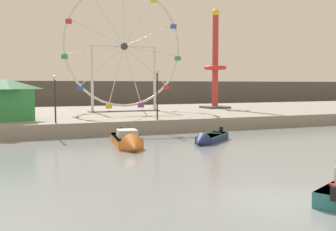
{
  "coord_description": "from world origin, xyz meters",
  "views": [
    {
      "loc": [
        -8.19,
        -10.57,
        3.83
      ],
      "look_at": [
        1.87,
        13.7,
        1.8
      ],
      "focal_mm": 42.98,
      "sensor_mm": 36.0,
      "label": 1
    }
  ],
  "objects": [
    {
      "name": "ferris_wheel_white_frame",
      "position": [
        3.69,
        30.0,
        7.56
      ],
      "size": [
        12.72,
        1.2,
        13.01
      ],
      "color": "silver",
      "rests_on": "quay_promenade"
    },
    {
      "name": "quay_promenade",
      "position": [
        0.0,
        30.26,
        0.51
      ],
      "size": [
        110.0,
        23.17,
        1.02
      ],
      "primitive_type": "cube",
      "color": "gray",
      "rests_on": "ground_plane"
    },
    {
      "name": "promenade_lamp_far",
      "position": [
        3.28,
        19.34,
        3.65
      ],
      "size": [
        0.32,
        0.32,
        4.03
      ],
      "color": "#2D2D33",
      "rests_on": "quay_promenade"
    },
    {
      "name": "ground_plane",
      "position": [
        0.0,
        0.0,
        0.0
      ],
      "size": [
        240.0,
        240.0,
        0.0
      ],
      "primitive_type": "plane",
      "color": "slate"
    },
    {
      "name": "motorboat_navy_blue",
      "position": [
        4.37,
        12.71,
        0.25
      ],
      "size": [
        4.05,
        3.73,
        1.1
      ],
      "rotation": [
        0.0,
        0.0,
        3.86
      ],
      "color": "navy",
      "rests_on": "ground_plane"
    },
    {
      "name": "drop_tower_red_tower",
      "position": [
        15.19,
        31.3,
        5.74
      ],
      "size": [
        2.8,
        2.8,
        11.6
      ],
      "color": "#BC332D",
      "rests_on": "quay_promenade"
    },
    {
      "name": "carnival_booth_green_kiosk",
      "position": [
        -7.84,
        23.16,
        2.71
      ],
      "size": [
        4.37,
        3.92,
        3.25
      ],
      "rotation": [
        0.0,
        0.0,
        0.08
      ],
      "color": "#33934C",
      "rests_on": "quay_promenade"
    },
    {
      "name": "distant_town_skyline",
      "position": [
        0.0,
        56.3,
        2.2
      ],
      "size": [
        140.0,
        3.0,
        4.4
      ],
      "primitive_type": "cube",
      "color": "#564C47",
      "rests_on": "ground_plane"
    },
    {
      "name": "promenade_lamp_near",
      "position": [
        -4.58,
        19.71,
        3.31
      ],
      "size": [
        0.32,
        0.32,
        3.44
      ],
      "color": "#2D2D33",
      "rests_on": "quay_promenade"
    },
    {
      "name": "motorboat_orange_hull",
      "position": [
        -1.09,
        12.96,
        0.34
      ],
      "size": [
        2.19,
        5.85,
        1.45
      ],
      "rotation": [
        0.0,
        0.0,
        4.57
      ],
      "color": "orange",
      "rests_on": "ground_plane"
    }
  ]
}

